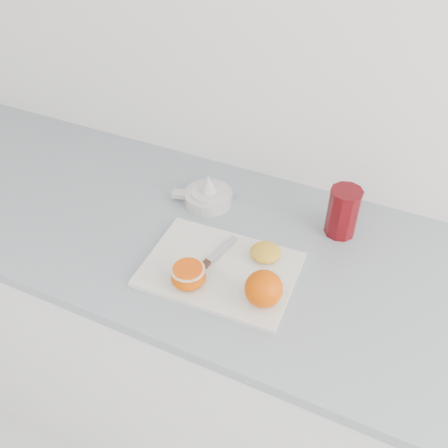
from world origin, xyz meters
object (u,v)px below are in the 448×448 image
object	(u,v)px
red_tumbler	(343,214)
citrus_juicer	(208,195)
half_orange	(188,276)
counter	(266,365)
cutting_board	(220,269)

from	to	relation	value
red_tumbler	citrus_juicer	bearing A→B (deg)	-174.64
half_orange	citrus_juicer	size ratio (longest dim) A/B	0.48
counter	citrus_juicer	size ratio (longest dim) A/B	15.50
citrus_juicer	half_orange	bearing A→B (deg)	-71.33
citrus_juicer	cutting_board	bearing A→B (deg)	-57.20
cutting_board	citrus_juicer	distance (m)	0.26
counter	red_tumbler	xyz separation A→B (m)	(0.11, 0.15, 0.50)
counter	cutting_board	distance (m)	0.47
cutting_board	red_tumbler	xyz separation A→B (m)	(0.21, 0.25, 0.05)
citrus_juicer	red_tumbler	bearing A→B (deg)	5.36
cutting_board	half_orange	size ratio (longest dim) A/B	4.41
half_orange	red_tumbler	bearing A→B (deg)	51.93
half_orange	red_tumbler	xyz separation A→B (m)	(0.25, 0.32, 0.02)
cutting_board	half_orange	xyz separation A→B (m)	(-0.04, -0.07, 0.03)
cutting_board	citrus_juicer	size ratio (longest dim) A/B	2.10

